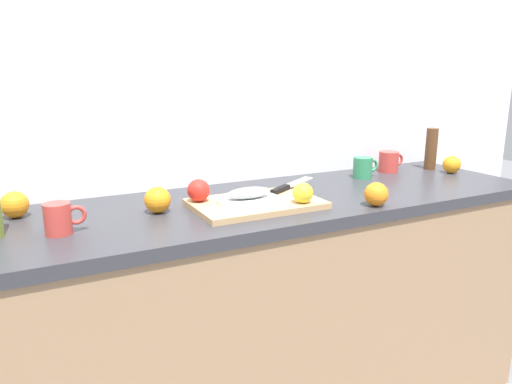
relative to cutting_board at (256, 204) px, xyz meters
name	(u,v)px	position (x,y,z in m)	size (l,w,h in m)	color
back_wall	(242,94)	(0.14, 0.39, 0.34)	(3.20, 0.05, 2.50)	white
kitchen_counter	(280,311)	(0.14, 0.07, -0.46)	(2.00, 0.60, 0.90)	#9E7A56
cutting_board	(256,204)	(0.00, 0.00, 0.00)	(0.42, 0.27, 0.02)	tan
white_plate	(249,200)	(-0.03, -0.01, 0.02)	(0.21, 0.21, 0.01)	white
fish_fillet	(249,193)	(-0.03, -0.01, 0.04)	(0.15, 0.07, 0.04)	#999E99
chef_knife	(287,187)	(0.18, 0.10, 0.02)	(0.26, 0.17, 0.02)	silver
lemon_0	(303,193)	(0.12, -0.09, 0.04)	(0.07, 0.07, 0.07)	yellow
tomato_0	(199,190)	(-0.17, 0.08, 0.05)	(0.07, 0.07, 0.07)	red
coffee_mug_0	(389,162)	(0.79, 0.24, 0.04)	(0.13, 0.09, 0.09)	#CC3F38
coffee_mug_1	(363,168)	(0.60, 0.19, 0.03)	(0.12, 0.08, 0.09)	#338C59
coffee_mug_2	(59,219)	(-0.61, 0.00, 0.03)	(0.11, 0.07, 0.09)	#CC3F38
orange_0	(452,165)	(1.02, 0.09, 0.03)	(0.08, 0.08, 0.08)	orange
orange_1	(15,205)	(-0.71, 0.22, 0.03)	(0.08, 0.08, 0.08)	orange
orange_2	(376,194)	(0.36, -0.17, 0.03)	(0.08, 0.08, 0.08)	orange
orange_3	(158,200)	(-0.31, 0.08, 0.03)	(0.08, 0.08, 0.08)	orange
pepper_mill	(431,149)	(1.00, 0.20, 0.08)	(0.05, 0.05, 0.19)	brown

